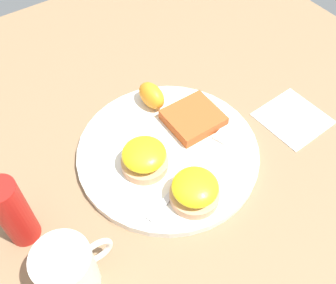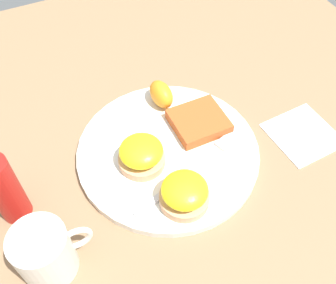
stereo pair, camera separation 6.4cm
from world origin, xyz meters
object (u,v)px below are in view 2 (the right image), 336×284
fork (198,165)px  cup (45,253)px  sandwich_benedict_right (185,193)px  sandwich_benedict_left (141,154)px  orange_wedge (161,94)px  condiment_bottle (4,188)px  hashbrown_patty (199,122)px

fork → cup: bearing=-168.1°
sandwich_benedict_right → cup: size_ratio=0.72×
sandwich_benedict_left → orange_wedge: 0.14m
cup → fork: bearing=11.9°
fork → condiment_bottle: (-0.28, 0.06, 0.05)m
sandwich_benedict_left → orange_wedge: (0.08, 0.11, -0.00)m
cup → orange_wedge: bearing=38.4°
hashbrown_patty → fork: size_ratio=0.40×
sandwich_benedict_left → sandwich_benedict_right: bearing=-72.2°
orange_wedge → condiment_bottle: (-0.29, -0.10, 0.03)m
fork → condiment_bottle: bearing=168.9°
sandwich_benedict_right → hashbrown_patty: (0.09, 0.12, -0.01)m
sandwich_benedict_left → hashbrown_patty: size_ratio=0.84×
sandwich_benedict_left → sandwich_benedict_right: 0.10m
fork → cup: (-0.26, -0.05, 0.03)m
sandwich_benedict_left → fork: size_ratio=0.34×
hashbrown_patty → fork: hashbrown_patty is taller
sandwich_benedict_left → orange_wedge: bearing=52.2°
hashbrown_patty → cup: (-0.30, -0.13, 0.02)m
fork → hashbrown_patty: bearing=61.3°
fork → condiment_bottle: 0.29m
sandwich_benedict_left → cup: (-0.18, -0.10, 0.01)m
sandwich_benedict_left → cup: 0.20m
cup → condiment_bottle: bearing=103.4°
hashbrown_patty → orange_wedge: orange_wedge is taller
hashbrown_patty → sandwich_benedict_right: bearing=-126.2°
hashbrown_patty → fork: 0.09m
sandwich_benedict_left → fork: 0.09m
cup → condiment_bottle: condiment_bottle is taller
hashbrown_patty → orange_wedge: 0.09m
orange_wedge → cup: size_ratio=0.57×
hashbrown_patty → condiment_bottle: size_ratio=0.72×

